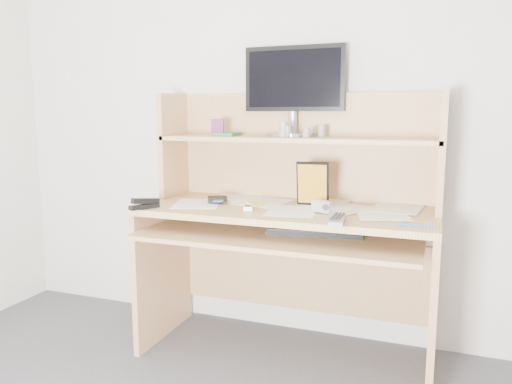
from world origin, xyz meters
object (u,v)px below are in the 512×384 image
(desk, at_px, (291,216))
(monitor, at_px, (294,88))
(keyboard, at_px, (315,230))
(game_case, at_px, (313,184))
(tv_remote, at_px, (337,220))

(desk, height_order, monitor, monitor)
(desk, distance_m, keyboard, 0.21)
(game_case, bearing_deg, tv_remote, -66.48)
(keyboard, height_order, game_case, game_case)
(keyboard, xyz_separation_m, game_case, (-0.04, 0.12, 0.20))
(game_case, xyz_separation_m, monitor, (-0.16, 0.20, 0.46))
(tv_remote, bearing_deg, monitor, 116.99)
(monitor, bearing_deg, tv_remote, -55.30)
(monitor, bearing_deg, game_case, -50.34)
(tv_remote, bearing_deg, keyboard, 118.92)
(keyboard, height_order, monitor, monitor)
(monitor, bearing_deg, desk, -74.96)
(tv_remote, height_order, monitor, monitor)
(tv_remote, height_order, game_case, game_case)
(desk, distance_m, game_case, 0.21)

